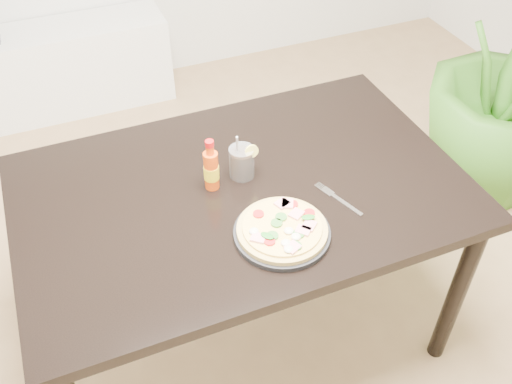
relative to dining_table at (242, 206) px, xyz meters
name	(u,v)px	position (x,y,z in m)	size (l,w,h in m)	color
floor	(337,340)	(0.31, -0.20, -0.67)	(4.50, 4.50, 0.00)	#9E7A51
dining_table	(242,206)	(0.00, 0.00, 0.00)	(1.40, 0.90, 0.75)	black
plate	(282,233)	(0.03, -0.24, 0.09)	(0.28, 0.28, 0.02)	black
pizza	(283,229)	(0.03, -0.24, 0.11)	(0.26, 0.26, 0.03)	#D8B961
hot_sauce_bottle	(211,169)	(-0.08, 0.04, 0.15)	(0.06, 0.06, 0.18)	#E2480D
cola_cup	(242,163)	(0.02, 0.05, 0.13)	(0.09, 0.08, 0.17)	black
fork	(337,198)	(0.25, -0.16, 0.09)	(0.08, 0.18, 0.00)	silver
plant_pot	(485,161)	(1.46, 0.38, -0.56)	(0.28, 0.28, 0.22)	brown
media_console	(46,72)	(-0.49, 1.87, -0.42)	(1.40, 0.34, 0.50)	white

